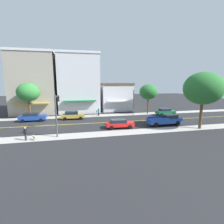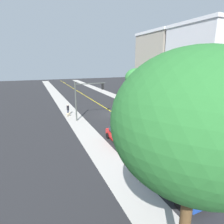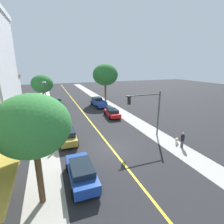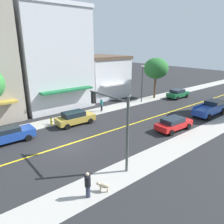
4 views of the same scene
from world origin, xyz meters
name	(u,v)px [view 2 (image 2 of 4)]	position (x,y,z in m)	size (l,w,h in m)	color
ground_plane	(115,114)	(0.00, 0.00, 0.00)	(140.00, 140.00, 0.00)	#262628
sidewalk_left	(149,110)	(-6.71, 0.00, 0.00)	(2.65, 126.00, 0.01)	#ADA8A0
sidewalk_right	(75,118)	(6.71, 0.00, 0.00)	(2.65, 126.00, 0.01)	#ADA8A0
road_centerline_stripe	(115,114)	(0.00, 0.00, 0.00)	(0.20, 126.00, 0.00)	yellow
brick_apartment_block	(170,68)	(-14.95, -5.30, 7.09)	(12.85, 9.91, 14.16)	#A39989
pale_office_building	(211,70)	(-14.95, 4.93, 7.06)	(12.77, 9.90, 14.11)	silver
street_tree_left_near	(136,78)	(-6.83, -5.18, 5.30)	(4.37, 4.37, 7.18)	brown
street_tree_right_corner	(197,123)	(7.18, 23.26, 6.36)	(5.89, 5.89, 8.88)	brown
fire_hydrant	(149,109)	(-5.97, 1.16, 0.43)	(0.44, 0.24, 0.88)	yellow
parking_meter	(179,118)	(-5.96, 8.38, 0.84)	(0.12, 0.18, 1.26)	#4C4C51
traffic_light_mast	(85,94)	(5.24, 1.37, 3.84)	(4.60, 0.32, 5.70)	#474C47
red_sedan_right_curb	(120,136)	(4.14, 10.75, 0.75)	(2.12, 4.55, 1.41)	red
gold_sedan_left_curb	(147,111)	(-4.17, 3.31, 0.82)	(2.11, 4.59, 1.58)	#B29338
blue_sedan_left_curb	(125,102)	(-4.03, -4.09, 0.81)	(2.04, 4.77, 1.53)	#1E429E
blue_pickup_truck	(172,175)	(4.06, 18.92, 0.92)	(2.33, 5.99, 1.82)	#1E429E
pedestrian_teal_shirt	(184,118)	(-6.45, 8.86, 0.94)	(0.37, 0.37, 1.79)	black
pedestrian_black_shirt	(68,109)	(7.26, -2.40, 0.90)	(0.38, 0.38, 1.72)	#33384C
small_dog	(68,114)	(7.42, -1.37, 0.42)	(0.80, 0.67, 0.64)	#C6B28C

